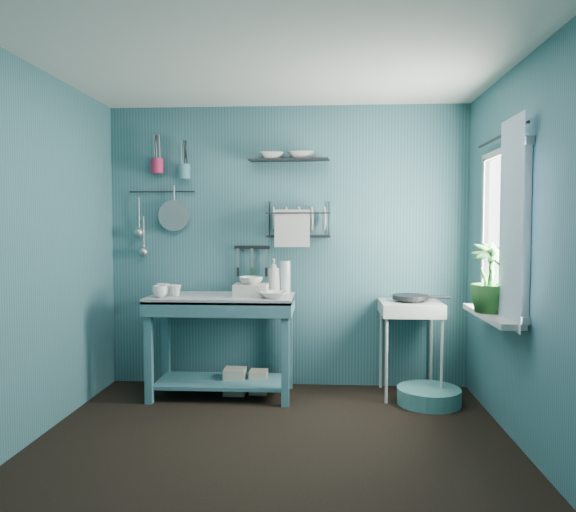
# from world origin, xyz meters

# --- Properties ---
(floor) EXTENTS (3.20, 3.20, 0.00)m
(floor) POSITION_xyz_m (0.00, 0.00, 0.00)
(floor) COLOR black
(floor) RESTS_ON ground
(ceiling) EXTENTS (3.20, 3.20, 0.00)m
(ceiling) POSITION_xyz_m (0.00, 0.00, 2.50)
(ceiling) COLOR silver
(ceiling) RESTS_ON ground
(wall_back) EXTENTS (3.20, 0.00, 3.20)m
(wall_back) POSITION_xyz_m (0.00, 1.50, 1.25)
(wall_back) COLOR #315D65
(wall_back) RESTS_ON ground
(wall_front) EXTENTS (3.20, 0.00, 3.20)m
(wall_front) POSITION_xyz_m (0.00, -1.50, 1.25)
(wall_front) COLOR #315D65
(wall_front) RESTS_ON ground
(wall_left) EXTENTS (0.00, 3.00, 3.00)m
(wall_left) POSITION_xyz_m (-1.60, 0.00, 1.25)
(wall_left) COLOR #315D65
(wall_left) RESTS_ON ground
(wall_right) EXTENTS (0.00, 3.00, 3.00)m
(wall_right) POSITION_xyz_m (1.60, 0.00, 1.25)
(wall_right) COLOR #315D65
(wall_right) RESTS_ON ground
(work_counter) EXTENTS (1.26, 0.74, 0.85)m
(work_counter) POSITION_xyz_m (-0.52, 1.12, 0.43)
(work_counter) COLOR #396D77
(work_counter) RESTS_ON floor
(mug_left) EXTENTS (0.12, 0.12, 0.10)m
(mug_left) POSITION_xyz_m (-1.00, 0.96, 0.90)
(mug_left) COLOR silver
(mug_left) RESTS_ON work_counter
(mug_mid) EXTENTS (0.14, 0.14, 0.09)m
(mug_mid) POSITION_xyz_m (-0.90, 1.06, 0.90)
(mug_mid) COLOR silver
(mug_mid) RESTS_ON work_counter
(mug_right) EXTENTS (0.17, 0.17, 0.10)m
(mug_right) POSITION_xyz_m (-1.02, 1.12, 0.90)
(mug_right) COLOR silver
(mug_right) RESTS_ON work_counter
(wash_tub) EXTENTS (0.28, 0.22, 0.10)m
(wash_tub) POSITION_xyz_m (-0.27, 1.10, 0.90)
(wash_tub) COLOR #B8B4A8
(wash_tub) RESTS_ON work_counter
(tub_bowl) EXTENTS (0.20, 0.19, 0.06)m
(tub_bowl) POSITION_xyz_m (-0.27, 1.10, 0.98)
(tub_bowl) COLOR silver
(tub_bowl) RESTS_ON wash_tub
(soap_bottle) EXTENTS (0.12, 0.12, 0.30)m
(soap_bottle) POSITION_xyz_m (-0.10, 1.32, 1.00)
(soap_bottle) COLOR #B8B4A8
(soap_bottle) RESTS_ON work_counter
(water_bottle) EXTENTS (0.09, 0.09, 0.28)m
(water_bottle) POSITION_xyz_m (-0.00, 1.34, 0.99)
(water_bottle) COLOR silver
(water_bottle) RESTS_ON work_counter
(counter_bowl) EXTENTS (0.22, 0.22, 0.05)m
(counter_bowl) POSITION_xyz_m (-0.07, 0.97, 0.88)
(counter_bowl) COLOR silver
(counter_bowl) RESTS_ON work_counter
(hotplate_stand) EXTENTS (0.59, 0.59, 0.80)m
(hotplate_stand) POSITION_xyz_m (1.06, 1.22, 0.40)
(hotplate_stand) COLOR beige
(hotplate_stand) RESTS_ON floor
(frying_pan) EXTENTS (0.30, 0.30, 0.03)m
(frying_pan) POSITION_xyz_m (1.06, 1.22, 0.84)
(frying_pan) COLOR black
(frying_pan) RESTS_ON hotplate_stand
(knife_strip) EXTENTS (0.32, 0.04, 0.03)m
(knife_strip) POSITION_xyz_m (-0.31, 1.47, 1.24)
(knife_strip) COLOR black
(knife_strip) RESTS_ON wall_back
(dish_rack) EXTENTS (0.55, 0.24, 0.32)m
(dish_rack) POSITION_xyz_m (0.11, 1.37, 1.50)
(dish_rack) COLOR black
(dish_rack) RESTS_ON wall_back
(upper_shelf) EXTENTS (0.71, 0.24, 0.01)m
(upper_shelf) POSITION_xyz_m (0.03, 1.40, 2.01)
(upper_shelf) COLOR black
(upper_shelf) RESTS_ON wall_back
(shelf_bowl_left) EXTENTS (0.23, 0.23, 0.05)m
(shelf_bowl_left) POSITION_xyz_m (-0.13, 1.40, 2.02)
(shelf_bowl_left) COLOR silver
(shelf_bowl_left) RESTS_ON upper_shelf
(shelf_bowl_right) EXTENTS (0.25, 0.25, 0.06)m
(shelf_bowl_right) POSITION_xyz_m (0.13, 1.40, 2.07)
(shelf_bowl_right) COLOR silver
(shelf_bowl_right) RESTS_ON upper_shelf
(utensil_cup_magenta) EXTENTS (0.11, 0.11, 0.13)m
(utensil_cup_magenta) POSITION_xyz_m (-1.15, 1.42, 1.97)
(utensil_cup_magenta) COLOR #AF2044
(utensil_cup_magenta) RESTS_ON wall_back
(utensil_cup_teal) EXTENTS (0.11, 0.11, 0.13)m
(utensil_cup_teal) POSITION_xyz_m (-0.91, 1.42, 1.92)
(utensil_cup_teal) COLOR teal
(utensil_cup_teal) RESTS_ON wall_back
(colander) EXTENTS (0.28, 0.03, 0.28)m
(colander) POSITION_xyz_m (-1.02, 1.45, 1.53)
(colander) COLOR #95999D
(colander) RESTS_ON wall_back
(ladle_outer) EXTENTS (0.01, 0.01, 0.30)m
(ladle_outer) POSITION_xyz_m (-1.34, 1.46, 1.55)
(ladle_outer) COLOR #95999D
(ladle_outer) RESTS_ON wall_back
(ladle_inner) EXTENTS (0.01, 0.01, 0.30)m
(ladle_inner) POSITION_xyz_m (-1.30, 1.46, 1.37)
(ladle_inner) COLOR #95999D
(ladle_inner) RESTS_ON wall_back
(hook_rail) EXTENTS (0.60, 0.01, 0.01)m
(hook_rail) POSITION_xyz_m (-1.13, 1.47, 1.74)
(hook_rail) COLOR black
(hook_rail) RESTS_ON wall_back
(window_glass) EXTENTS (0.00, 1.10, 1.10)m
(window_glass) POSITION_xyz_m (1.59, 0.45, 1.40)
(window_glass) COLOR white
(window_glass) RESTS_ON wall_right
(windowsill) EXTENTS (0.16, 0.95, 0.04)m
(windowsill) POSITION_xyz_m (1.50, 0.45, 0.81)
(windowsill) COLOR beige
(windowsill) RESTS_ON wall_right
(curtain) EXTENTS (0.00, 1.35, 1.35)m
(curtain) POSITION_xyz_m (1.52, 0.15, 1.45)
(curtain) COLOR white
(curtain) RESTS_ON wall_right
(curtain_rod) EXTENTS (0.02, 1.05, 0.02)m
(curtain_rod) POSITION_xyz_m (1.54, 0.45, 2.05)
(curtain_rod) COLOR black
(curtain_rod) RESTS_ON wall_right
(potted_plant) EXTENTS (0.31, 0.31, 0.49)m
(potted_plant) POSITION_xyz_m (1.48, 0.45, 1.07)
(potted_plant) COLOR #2F702C
(potted_plant) RESTS_ON windowsill
(storage_tin_large) EXTENTS (0.18, 0.18, 0.22)m
(storage_tin_large) POSITION_xyz_m (-0.42, 1.17, 0.11)
(storage_tin_large) COLOR tan
(storage_tin_large) RESTS_ON floor
(storage_tin_small) EXTENTS (0.15, 0.15, 0.20)m
(storage_tin_small) POSITION_xyz_m (-0.22, 1.20, 0.10)
(storage_tin_small) COLOR tan
(storage_tin_small) RESTS_ON floor
(floor_basin) EXTENTS (0.51, 0.51, 0.13)m
(floor_basin) POSITION_xyz_m (1.18, 1.00, 0.07)
(floor_basin) COLOR teal
(floor_basin) RESTS_ON floor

